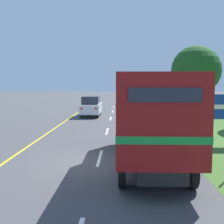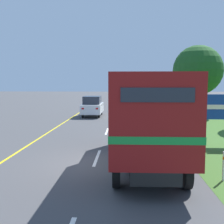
# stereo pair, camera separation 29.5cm
# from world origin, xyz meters

# --- Properties ---
(ground_plane) EXTENTS (200.00, 200.00, 0.00)m
(ground_plane) POSITION_xyz_m (0.00, 0.00, 0.00)
(ground_plane) COLOR #444447
(edge_line_yellow) EXTENTS (0.12, 56.59, 0.01)m
(edge_line_yellow) POSITION_xyz_m (-3.70, 12.56, 0.00)
(edge_line_yellow) COLOR yellow
(edge_line_yellow) RESTS_ON ground
(centre_dash_near) EXTENTS (0.12, 2.60, 0.01)m
(centre_dash_near) POSITION_xyz_m (0.00, 0.75, 0.00)
(centre_dash_near) COLOR white
(centre_dash_near) RESTS_ON ground
(centre_dash_mid_a) EXTENTS (0.12, 2.60, 0.01)m
(centre_dash_mid_a) POSITION_xyz_m (0.00, 7.35, 0.00)
(centre_dash_mid_a) COLOR white
(centre_dash_mid_a) RESTS_ON ground
(centre_dash_mid_b) EXTENTS (0.12, 2.60, 0.01)m
(centre_dash_mid_b) POSITION_xyz_m (0.00, 13.95, 0.00)
(centre_dash_mid_b) COLOR white
(centre_dash_mid_b) RESTS_ON ground
(centre_dash_far) EXTENTS (0.12, 2.60, 0.01)m
(centre_dash_far) POSITION_xyz_m (0.00, 20.55, 0.00)
(centre_dash_far) COLOR white
(centre_dash_far) RESTS_ON ground
(centre_dash_farthest) EXTENTS (0.12, 2.60, 0.01)m
(centre_dash_farthest) POSITION_xyz_m (0.00, 27.15, 0.00)
(centre_dash_farthest) COLOR white
(centre_dash_farthest) RESTS_ON ground
(horse_trailer_truck) EXTENTS (2.42, 7.76, 3.39)m
(horse_trailer_truck) POSITION_xyz_m (1.95, -0.25, 1.91)
(horse_trailer_truck) COLOR black
(horse_trailer_truck) RESTS_ON ground
(lead_car_white) EXTENTS (1.80, 4.38, 1.92)m
(lead_car_white) POSITION_xyz_m (-1.93, 15.88, 0.97)
(lead_car_white) COLOR black
(lead_car_white) RESTS_ON ground
(lead_car_blue_ahead) EXTENTS (1.80, 3.96, 1.94)m
(lead_car_blue_ahead) POSITION_xyz_m (1.88, 30.81, 0.97)
(lead_car_blue_ahead) COLOR black
(lead_car_blue_ahead) RESTS_ON ground
(highway_sign) EXTENTS (2.13, 0.09, 2.90)m
(highway_sign) POSITION_xyz_m (5.92, 3.63, 1.85)
(highway_sign) COLOR #9E9EA3
(highway_sign) RESTS_ON ground
(roadside_tree_mid) EXTENTS (4.70, 4.70, 6.72)m
(roadside_tree_mid) POSITION_xyz_m (8.08, 16.51, 4.36)
(roadside_tree_mid) COLOR #4C3823
(roadside_tree_mid) RESTS_ON ground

